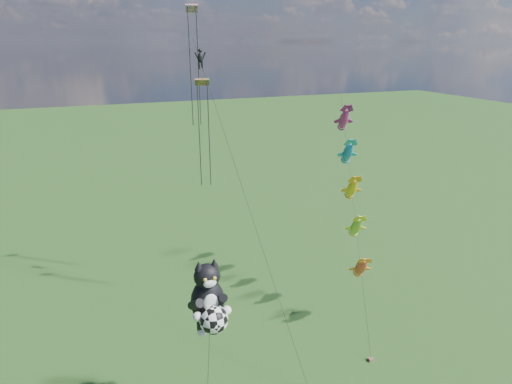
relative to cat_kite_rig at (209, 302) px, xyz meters
name	(u,v)px	position (x,y,z in m)	size (l,w,h in m)	color
cat_kite_rig	(209,302)	(0.00, 0.00, 0.00)	(2.62, 4.02, 11.10)	brown
fish_windsock_rig	(352,189)	(15.16, 9.11, 1.94)	(5.32, 15.13, 18.70)	brown
parafoil_rig	(203,75)	(3.70, 14.12, 11.39)	(3.92, 17.27, 25.31)	brown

